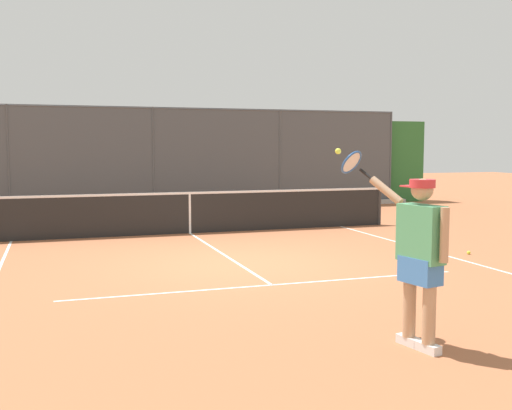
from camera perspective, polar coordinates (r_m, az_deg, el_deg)
name	(u,v)px	position (r m, az deg, el deg)	size (l,w,h in m)	color
ground_plane	(238,264)	(10.54, -1.70, -5.49)	(60.00, 60.00, 0.00)	#A8603D
court_line_markings	(277,288)	(8.73, 2.02, -7.79)	(7.78, 10.22, 0.01)	white
fence_backdrop	(150,164)	(19.96, -9.82, 3.79)	(19.80, 1.37, 3.23)	#474C51
tennis_net	(190,212)	(14.20, -6.20, -0.66)	(9.99, 0.09, 1.07)	#2D2D2D
tennis_player	(419,249)	(6.23, 14.95, -4.02)	(0.68, 1.33, 1.99)	silver
tennis_ball_near_baseline	(469,253)	(12.10, 19.23, -4.22)	(0.07, 0.07, 0.07)	#CCDB33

